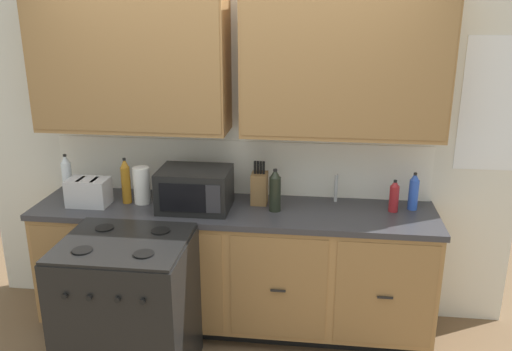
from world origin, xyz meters
TOP-DOWN VIEW (x-y plane):
  - ground_plane at (0.00, 0.00)m, footprint 8.00×8.00m
  - wall_unit at (0.00, 0.50)m, footprint 3.94×0.40m
  - counter_run at (0.00, 0.30)m, footprint 2.77×0.64m
  - stove_range at (-0.56, -0.33)m, footprint 0.76×0.68m
  - microwave at (-0.26, 0.26)m, footprint 0.48×0.37m
  - toaster at (-1.01, 0.23)m, footprint 0.28×0.18m
  - knife_block at (0.17, 0.41)m, footprint 0.11×0.14m
  - sink_faucet at (0.70, 0.51)m, footprint 0.02×0.02m
  - paper_towel_roll at (-0.65, 0.32)m, footprint 0.12×0.12m
  - bottle_dark at (0.29, 0.28)m, footprint 0.08×0.08m
  - bottle_amber at (-0.76, 0.31)m, footprint 0.06×0.06m
  - bottle_blue at (1.22, 0.43)m, footprint 0.07×0.07m
  - bottle_clear at (-1.23, 0.38)m, footprint 0.07×0.07m
  - bottle_red at (1.09, 0.37)m, footprint 0.06×0.06m

SIDE VIEW (x-z plane):
  - ground_plane at x=0.00m, z-range 0.00..0.00m
  - stove_range at x=-0.56m, z-range 0.00..0.95m
  - counter_run at x=0.00m, z-range 0.01..0.95m
  - toaster at x=-1.01m, z-range 0.93..1.12m
  - sink_faucet at x=0.70m, z-range 0.93..1.13m
  - bottle_red at x=1.09m, z-range 0.93..1.15m
  - knife_block at x=0.17m, z-range 0.89..1.20m
  - bottle_blue at x=1.22m, z-range 0.93..1.19m
  - paper_towel_roll at x=-0.65m, z-range 0.93..1.19m
  - microwave at x=-0.26m, z-range 0.93..1.21m
  - bottle_dark at x=0.29m, z-range 0.93..1.23m
  - bottle_clear at x=-1.23m, z-range 0.93..1.25m
  - bottle_amber at x=-0.76m, z-range 0.93..1.26m
  - wall_unit at x=0.00m, z-range 0.43..2.89m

